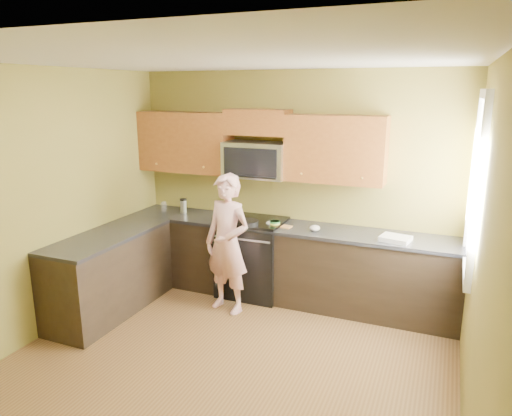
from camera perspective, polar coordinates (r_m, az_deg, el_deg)
The scene contains 25 objects.
floor at distance 4.54m, azimuth -4.18°, elevation -18.95°, with size 4.00×4.00×0.00m, color brown.
ceiling at distance 3.82m, azimuth -4.93°, elevation 17.43°, with size 4.00×4.00×0.00m, color white.
wall_back at distance 5.77m, azimuth 4.50°, elevation 2.82°, with size 4.00×4.00×0.00m, color olive.
wall_front at distance 2.50m, azimuth -26.48°, elevation -14.29°, with size 4.00×4.00×0.00m, color olive.
wall_left at distance 5.17m, azimuth -24.69°, elevation 0.23°, with size 4.00×4.00×0.00m, color olive.
wall_right at distance 3.58m, azimuth 25.52°, elevation -5.65°, with size 4.00×4.00×0.00m, color olive.
cabinet_back_run at distance 5.75m, azimuth 3.39°, elevation -6.65°, with size 4.00×0.60×0.88m, color black.
cabinet_left_run at distance 5.65m, azimuth -17.18°, elevation -7.68°, with size 0.60×1.60×0.88m, color black.
countertop_back at distance 5.60m, azimuth 3.43°, elevation -2.27°, with size 4.00×0.62×0.04m, color black.
countertop_left at distance 5.49m, azimuth -17.45°, elevation -3.23°, with size 0.62×1.60×0.04m, color black.
stove at distance 5.85m, azimuth -0.41°, elevation -5.89°, with size 0.76×0.65×0.95m, color black, non-canonical shape.
microwave at distance 5.71m, azimuth 0.07°, elevation 3.76°, with size 0.76×0.40×0.42m, color silver, non-canonical shape.
upper_cab_left at distance 6.18m, azimuth -8.35°, elevation 4.40°, with size 1.22×0.33×0.75m, color brown, non-canonical shape.
upper_cab_right at distance 5.46m, azimuth 9.38°, elevation 3.09°, with size 1.12×0.33×0.75m, color brown, non-canonical shape.
upper_cab_over_mw at distance 5.66m, azimuth 0.21°, elevation 10.30°, with size 0.76×0.33×0.30m, color brown.
window at distance 4.67m, azimuth 25.07°, elevation 2.58°, with size 0.06×1.06×1.66m, color white, non-canonical shape.
woman at distance 5.33m, azimuth -3.46°, elevation -4.33°, with size 0.58×0.38×1.58m, color #E47273.
frying_pan at distance 5.48m, azimuth -1.07°, elevation -2.07°, with size 0.26×0.45×0.06m, color black, non-canonical shape.
butter_tub at distance 5.52m, azimuth 2.28°, elevation -2.26°, with size 0.12×0.12×0.09m, color yellow, non-canonical shape.
toast_slice at distance 5.50m, azimuth 3.69°, elevation -2.28°, with size 0.11×0.11×0.01m, color #B27F47.
napkin_a at distance 5.55m, azimuth 1.77°, elevation -1.85°, with size 0.11×0.12×0.06m, color silver.
napkin_b at distance 5.38m, azimuth 7.10°, elevation -2.43°, with size 0.12×0.13×0.07m, color silver.
dish_towel at distance 5.21m, azimuth 16.45°, elevation -3.56°, with size 0.30×0.24×0.05m, color white.
travel_mug at distance 6.21m, azimuth -8.69°, elevation -0.56°, with size 0.09×0.09×0.18m, color silver, non-canonical shape.
glass_a at distance 6.33m, azimuth -11.03°, elevation 0.18°, with size 0.07×0.07×0.12m, color silver.
Camera 1 is at (1.74, -3.39, 2.48)m, focal length 33.22 mm.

